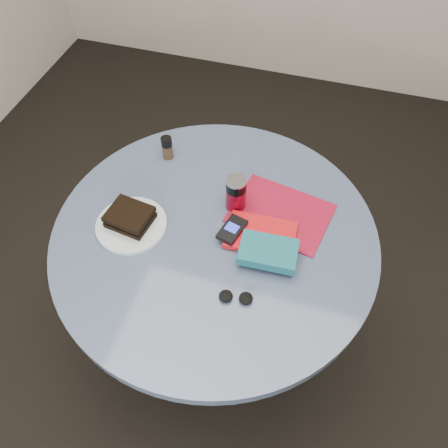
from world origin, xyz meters
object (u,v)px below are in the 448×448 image
(red_book, at_px, (261,235))
(mp3_player, at_px, (232,229))
(headphones, at_px, (236,297))
(pepper_grinder, at_px, (167,148))
(soda_can, at_px, (236,194))
(table, at_px, (215,260))
(sandwich, at_px, (130,217))
(plate, at_px, (132,225))
(novel, at_px, (268,252))
(magazine, at_px, (281,213))

(red_book, height_order, mp3_player, mp3_player)
(headphones, bearing_deg, red_book, 85.71)
(headphones, bearing_deg, mp3_player, 108.68)
(pepper_grinder, bearing_deg, soda_can, -27.46)
(table, height_order, sandwich, sandwich)
(red_book, height_order, headphones, same)
(plate, xyz_separation_m, headphones, (0.38, -0.15, 0.00))
(soda_can, xyz_separation_m, mp3_player, (0.02, -0.11, -0.03))
(table, bearing_deg, novel, -16.33)
(magazine, relative_size, mp3_player, 2.73)
(table, xyz_separation_m, magazine, (0.18, 0.13, 0.17))
(sandwich, bearing_deg, mp3_player, 8.61)
(pepper_grinder, bearing_deg, headphones, -51.22)
(mp3_player, bearing_deg, table, -178.43)
(red_book, bearing_deg, soda_can, 134.50)
(pepper_grinder, relative_size, red_book, 0.42)
(red_book, xyz_separation_m, mp3_player, (-0.09, -0.02, 0.02))
(plate, distance_m, headphones, 0.40)
(headphones, bearing_deg, plate, 158.31)
(mp3_player, bearing_deg, headphones, -71.32)
(magazine, bearing_deg, table, -133.97)
(pepper_grinder, distance_m, novel, 0.53)
(mp3_player, height_order, headphones, mp3_player)
(plate, relative_size, mp3_player, 1.99)
(red_book, bearing_deg, mp3_player, -171.74)
(magazine, height_order, headphones, headphones)
(headphones, bearing_deg, magazine, 80.45)
(table, xyz_separation_m, sandwich, (-0.26, -0.05, 0.20))
(magazine, bearing_deg, pepper_grinder, 172.99)
(table, xyz_separation_m, plate, (-0.25, -0.05, 0.17))
(table, relative_size, plate, 4.58)
(soda_can, distance_m, red_book, 0.15)
(plate, distance_m, novel, 0.43)
(red_book, distance_m, headphones, 0.22)
(table, relative_size, red_book, 4.86)
(sandwich, relative_size, mp3_player, 1.29)
(table, relative_size, novel, 6.05)
(pepper_grinder, xyz_separation_m, novel, (0.43, -0.32, -0.01))
(soda_can, height_order, red_book, soda_can)
(soda_can, bearing_deg, headphones, -74.31)
(pepper_grinder, distance_m, magazine, 0.46)
(red_book, height_order, novel, novel)
(sandwich, distance_m, magazine, 0.47)
(magazine, distance_m, headphones, 0.33)
(magazine, bearing_deg, soda_can, -165.25)
(sandwich, height_order, novel, sandwich)
(sandwich, xyz_separation_m, soda_can, (0.29, 0.16, 0.02))
(magazine, bearing_deg, novel, -79.84)
(sandwich, height_order, soda_can, soda_can)
(table, height_order, soda_can, soda_can)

